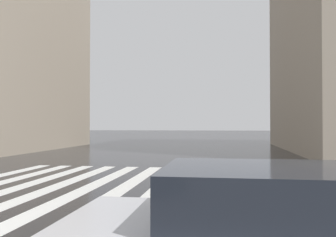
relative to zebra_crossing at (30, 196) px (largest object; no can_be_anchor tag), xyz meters
name	(u,v)px	position (x,y,z in m)	size (l,w,h in m)	color
zebra_crossing	(30,196)	(0.00, 0.00, 0.00)	(13.00, 6.50, 0.01)	silver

